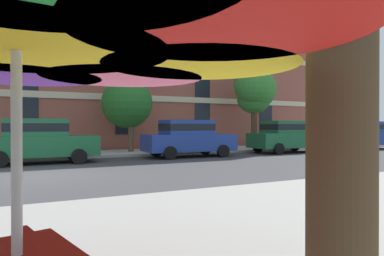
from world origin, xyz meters
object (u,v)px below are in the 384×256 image
(sedan_blue_midblock, at_px, (366,134))
(sedan_blue, at_px, (188,137))
(street_tree_middle, at_px, (128,101))
(street_tree_right, at_px, (255,89))
(sedan_green, at_px, (39,140))
(sedan_green_midblock, at_px, (287,136))
(patio_umbrella, at_px, (16,3))

(sedan_blue_midblock, bearing_deg, sedan_blue, 180.00)
(sedan_blue_midblock, bearing_deg, street_tree_middle, 167.40)
(sedan_blue, xyz_separation_m, street_tree_right, (6.01, 2.82, 2.86))
(sedan_blue, distance_m, street_tree_middle, 4.31)
(sedan_green, height_order, sedan_green_midblock, same)
(street_tree_right, relative_size, patio_umbrella, 1.43)
(street_tree_middle, relative_size, street_tree_right, 0.77)
(street_tree_middle, bearing_deg, sedan_blue_midblock, -12.60)
(street_tree_right, bearing_deg, sedan_blue_midblock, -22.72)
(sedan_blue_midblock, distance_m, patio_umbrella, 23.66)
(sedan_blue, relative_size, street_tree_right, 0.82)
(sedan_blue, bearing_deg, street_tree_right, 25.16)
(sedan_green_midblock, relative_size, sedan_blue_midblock, 1.00)
(sedan_blue_midblock, xyz_separation_m, street_tree_middle, (-14.78, 3.31, 1.89))
(sedan_green, height_order, patio_umbrella, patio_umbrella)
(street_tree_right, bearing_deg, sedan_green_midblock, -87.82)
(sedan_blue, height_order, street_tree_middle, street_tree_middle)
(patio_umbrella, bearing_deg, sedan_blue, 60.59)
(street_tree_middle, bearing_deg, sedan_green_midblock, -22.09)
(sedan_green_midblock, relative_size, patio_umbrella, 1.18)
(street_tree_right, bearing_deg, sedan_blue, -154.84)
(sedan_blue, distance_m, sedan_green_midblock, 6.12)
(sedan_green_midblock, height_order, street_tree_middle, street_tree_middle)
(sedan_green_midblock, height_order, sedan_blue_midblock, same)
(sedan_blue_midblock, relative_size, street_tree_right, 0.82)
(street_tree_middle, xyz_separation_m, street_tree_right, (8.04, -0.48, 0.97))
(sedan_green, xyz_separation_m, street_tree_middle, (4.57, 3.31, 1.89))
(sedan_green_midblock, height_order, patio_umbrella, patio_umbrella)
(street_tree_middle, bearing_deg, street_tree_right, -3.42)
(sedan_green, bearing_deg, patio_umbrella, -92.56)
(sedan_green_midblock, distance_m, street_tree_middle, 8.99)
(sedan_green_midblock, bearing_deg, sedan_blue_midblock, 0.00)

